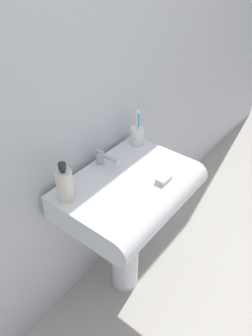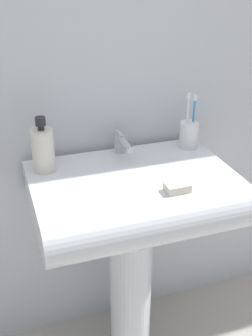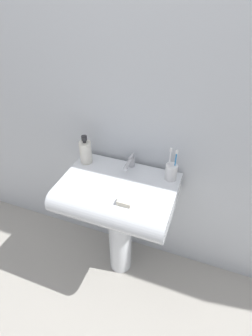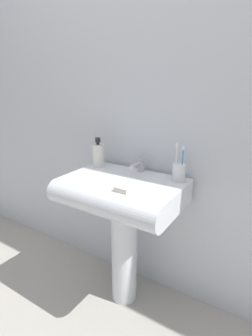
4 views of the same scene
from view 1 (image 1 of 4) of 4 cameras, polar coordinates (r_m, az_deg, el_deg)
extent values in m
plane|color=#ADA89E|center=(2.07, -0.19, -18.98)|extent=(6.00, 6.00, 0.00)
cube|color=silver|center=(1.41, -8.30, 15.38)|extent=(5.00, 0.05, 2.40)
cylinder|color=white|center=(1.80, -0.21, -13.13)|extent=(0.15, 0.15, 0.66)
cube|color=white|center=(1.52, -0.25, -3.60)|extent=(0.64, 0.39, 0.13)
cylinder|color=white|center=(1.44, 5.96, -6.77)|extent=(0.64, 0.13, 0.13)
cylinder|color=#B7B7BC|center=(1.55, -4.60, 1.68)|extent=(0.04, 0.04, 0.06)
cylinder|color=#B7B7BC|center=(1.51, -3.06, 1.77)|extent=(0.02, 0.11, 0.02)
cube|color=#B7B7BC|center=(1.53, -4.67, 2.89)|extent=(0.01, 0.06, 0.01)
cylinder|color=white|center=(1.68, 1.93, 5.57)|extent=(0.07, 0.07, 0.09)
cylinder|color=white|center=(1.64, 1.89, 6.84)|extent=(0.01, 0.01, 0.17)
cube|color=white|center=(1.59, 1.96, 9.76)|extent=(0.01, 0.01, 0.02)
cylinder|color=#338CD8|center=(1.67, 2.18, 7.17)|extent=(0.01, 0.01, 0.16)
cube|color=white|center=(1.63, 2.25, 9.83)|extent=(0.01, 0.01, 0.02)
cylinder|color=silver|center=(1.35, -10.60, -2.98)|extent=(0.07, 0.07, 0.14)
cylinder|color=#262628|center=(1.30, -10.97, -0.41)|extent=(0.02, 0.02, 0.01)
cylinder|color=#262628|center=(1.29, -11.08, 0.31)|extent=(0.03, 0.03, 0.03)
cube|color=silver|center=(1.46, 6.57, -1.90)|extent=(0.07, 0.05, 0.02)
camera|label=2|loc=(0.71, 63.49, -12.59)|focal=45.00mm
camera|label=3|loc=(1.35, 57.69, 22.39)|focal=28.00mm
camera|label=4|loc=(1.72, 50.52, 9.05)|focal=28.00mm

